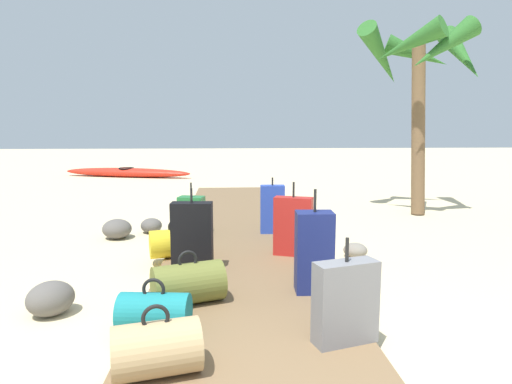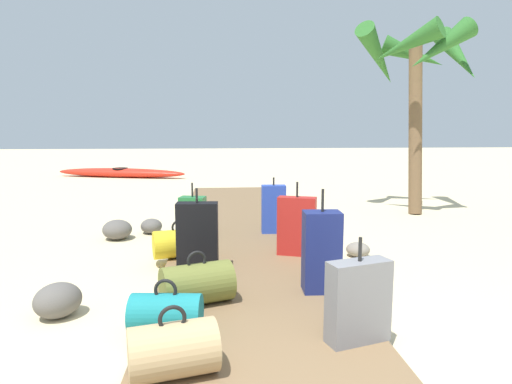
# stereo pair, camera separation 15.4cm
# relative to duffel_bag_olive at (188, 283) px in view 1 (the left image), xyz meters

# --- Properties ---
(ground_plane) EXTENTS (60.00, 60.00, 0.00)m
(ground_plane) POSITION_rel_duffel_bag_olive_xyz_m (0.47, 1.80, -0.25)
(ground_plane) COLOR beige
(boardwalk) EXTENTS (1.71, 9.12, 0.08)m
(boardwalk) POSITION_rel_duffel_bag_olive_xyz_m (0.47, 2.71, -0.21)
(boardwalk) COLOR brown
(boardwalk) RESTS_ON ground
(duffel_bag_olive) EXTENTS (0.65, 0.51, 0.45)m
(duffel_bag_olive) POSITION_rel_duffel_bag_olive_xyz_m (0.00, 0.00, 0.00)
(duffel_bag_olive) COLOR olive
(duffel_bag_olive) RESTS_ON boardwalk
(suitcase_navy) EXTENTS (0.33, 0.24, 0.92)m
(suitcase_navy) POSITION_rel_duffel_bag_olive_xyz_m (1.08, 0.20, 0.19)
(suitcase_navy) COLOR navy
(suitcase_navy) RESTS_ON boardwalk
(duffel_bag_tan) EXTENTS (0.57, 0.43, 0.43)m
(duffel_bag_tan) POSITION_rel_duffel_bag_olive_xyz_m (-0.09, -1.06, -0.01)
(duffel_bag_tan) COLOR tan
(duffel_bag_tan) RESTS_ON boardwalk
(suitcase_blue) EXTENTS (0.34, 0.21, 0.77)m
(suitcase_blue) POSITION_rel_duffel_bag_olive_xyz_m (0.95, 2.45, 0.16)
(suitcase_blue) COLOR #2847B7
(suitcase_blue) RESTS_ON boardwalk
(suitcase_red) EXTENTS (0.46, 0.30, 0.84)m
(suitcase_red) POSITION_rel_duffel_bag_olive_xyz_m (1.07, 1.34, 0.16)
(suitcase_red) COLOR red
(suitcase_red) RESTS_ON boardwalk
(suitcase_grey) EXTENTS (0.46, 0.28, 0.72)m
(suitcase_grey) POSITION_rel_duffel_bag_olive_xyz_m (1.11, -0.74, 0.11)
(suitcase_grey) COLOR slate
(suitcase_grey) RESTS_ON boardwalk
(suitcase_black) EXTENTS (0.42, 0.21, 0.85)m
(suitcase_black) POSITION_rel_duffel_bag_olive_xyz_m (-0.03, 0.84, 0.18)
(suitcase_black) COLOR black
(suitcase_black) RESTS_ON boardwalk
(suitcase_green) EXTENTS (0.38, 0.29, 0.71)m
(suitcase_green) POSITION_rel_duffel_bag_olive_xyz_m (-0.16, 2.41, 0.09)
(suitcase_green) COLOR #237538
(suitcase_green) RESTS_ON boardwalk
(duffel_bag_yellow) EXTENTS (0.63, 0.44, 0.43)m
(duffel_bag_yellow) POSITION_rel_duffel_bag_olive_xyz_m (-0.26, 1.36, -0.01)
(duffel_bag_yellow) COLOR gold
(duffel_bag_yellow) RESTS_ON boardwalk
(duffel_bag_teal) EXTENTS (0.52, 0.34, 0.40)m
(duffel_bag_teal) POSITION_rel_duffel_bag_olive_xyz_m (-0.19, -0.51, -0.02)
(duffel_bag_teal) COLOR #197A7F
(duffel_bag_teal) RESTS_ON boardwalk
(palm_tree_far_right) EXTENTS (2.08, 2.12, 3.39)m
(palm_tree_far_right) POSITION_rel_duffel_bag_olive_xyz_m (3.71, 4.16, 2.38)
(palm_tree_far_right) COLOR brown
(palm_tree_far_right) RESTS_ON ground
(kayak) EXTENTS (4.31, 1.77, 0.30)m
(kayak) POSITION_rel_duffel_bag_olive_xyz_m (-2.89, 10.65, -0.10)
(kayak) COLOR red
(kayak) RESTS_ON ground
(rock_right_far) EXTENTS (0.37, 0.36, 0.17)m
(rock_right_far) POSITION_rel_duffel_bag_olive_xyz_m (1.84, 1.46, -0.17)
(rock_right_far) COLOR gray
(rock_right_far) RESTS_ON ground
(rock_left_near) EXTENTS (0.38, 0.40, 0.21)m
(rock_left_near) POSITION_rel_duffel_bag_olive_xyz_m (-0.79, 2.88, -0.14)
(rock_left_near) COLOR #5B5651
(rock_left_near) RESTS_ON ground
(rock_left_far) EXTENTS (0.50, 0.50, 0.28)m
(rock_left_far) POSITION_rel_duffel_bag_olive_xyz_m (-1.12, 0.02, -0.11)
(rock_left_far) COLOR #5B5651
(rock_left_far) RESTS_ON ground
(rock_left_mid) EXTENTS (0.56, 0.56, 0.27)m
(rock_left_mid) POSITION_rel_duffel_bag_olive_xyz_m (-1.21, 2.57, -0.11)
(rock_left_mid) COLOR #5B5651
(rock_left_mid) RESTS_ON ground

